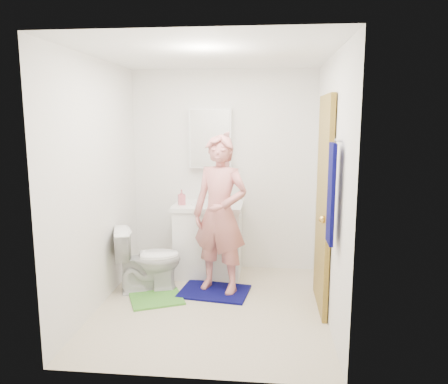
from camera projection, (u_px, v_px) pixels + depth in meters
The scene contains 22 objects.
floor at pixel (211, 308), 4.30m from camera, with size 2.20×2.40×0.02m, color beige.
ceiling at pixel (210, 53), 3.89m from camera, with size 2.20×2.40×0.02m, color white.
wall_back at pixel (224, 171), 5.28m from camera, with size 2.20×0.02×2.40m, color white.
wall_front at pixel (187, 215), 2.91m from camera, with size 2.20×0.02×2.40m, color white.
wall_left at pixel (97, 185), 4.21m from camera, with size 0.02×2.40×2.40m, color white.
wall_right at pixel (331, 189), 3.99m from camera, with size 0.02×2.40×2.40m, color white.
vanity_cabinet at pixel (209, 241), 5.14m from camera, with size 0.75×0.55×0.80m, color white.
countertop at pixel (208, 206), 5.07m from camera, with size 0.79×0.59×0.05m, color white.
sink_basin at pixel (208, 205), 5.07m from camera, with size 0.40×0.40×0.03m, color white.
faucet at pixel (210, 196), 5.23m from camera, with size 0.03×0.03×0.12m, color silver.
medicine_cabinet at pixel (211, 138), 5.16m from camera, with size 0.50×0.12×0.70m, color white.
mirror_panel at pixel (210, 138), 5.10m from camera, with size 0.46×0.01×0.66m, color white.
door at pixel (323, 204), 4.17m from camera, with size 0.05×0.80×2.05m, color olive.
door_knob at pixel (323, 219), 3.87m from camera, with size 0.07×0.07×0.07m, color gold.
towel at pixel (331, 194), 3.43m from camera, with size 0.03×0.24×0.80m, color #08084C.
towel_hook at pixel (339, 140), 3.35m from camera, with size 0.02×0.02×0.06m, color silver.
toilet at pixel (148, 259), 4.66m from camera, with size 0.39×0.68×0.70m, color white.
bath_mat at pixel (214, 292), 4.65m from camera, with size 0.71×0.51×0.02m, color #08084C.
green_rug at pixel (157, 299), 4.47m from camera, with size 0.52×0.44×0.02m, color #4EA035.
soap_dispenser at pixel (182, 197), 5.01m from camera, with size 0.08×0.08×0.18m, color #D2626E.
toothbrush_cup at pixel (221, 199), 5.11m from camera, with size 0.12×0.12×0.09m, color #66397E.
man at pixel (220, 214), 4.54m from camera, with size 0.60×0.39×1.65m, color #C87470.
Camera 1 is at (0.53, -4.01, 1.84)m, focal length 35.00 mm.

